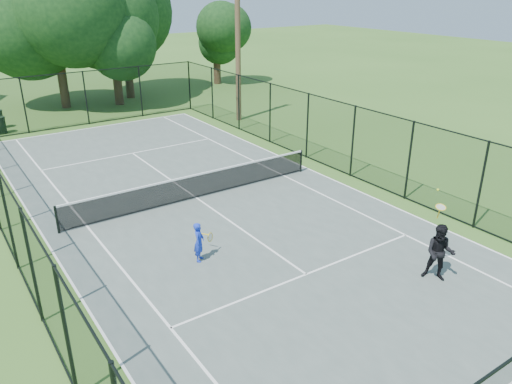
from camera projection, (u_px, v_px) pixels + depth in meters
ground at (197, 200)px, 18.68m from camera, size 120.00×120.00×0.00m
tennis_court at (197, 199)px, 18.67m from camera, size 11.00×24.00×0.06m
tennis_net at (196, 185)px, 18.45m from camera, size 10.08×0.08×0.95m
fence at (195, 162)px, 18.10m from camera, size 13.10×26.10×3.00m
tree_near_left at (52, 13)px, 30.12m from camera, size 7.22×7.22×9.41m
tree_near_mid at (112, 33)px, 31.40m from camera, size 5.66×5.66×7.41m
tree_near_right at (122, 9)px, 32.84m from camera, size 6.67×6.67×9.21m
tree_far_right at (216, 41)px, 38.64m from camera, size 4.01×4.01×5.30m
trash_bin_left at (1, 125)px, 26.63m from camera, size 0.58×0.58×0.90m
utility_pole at (238, 48)px, 27.90m from camera, size 1.40×0.30×8.04m
player_blue at (199, 242)px, 14.28m from camera, size 0.83×0.52×1.19m
player_black at (440, 253)px, 13.28m from camera, size 0.94×1.16×2.35m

